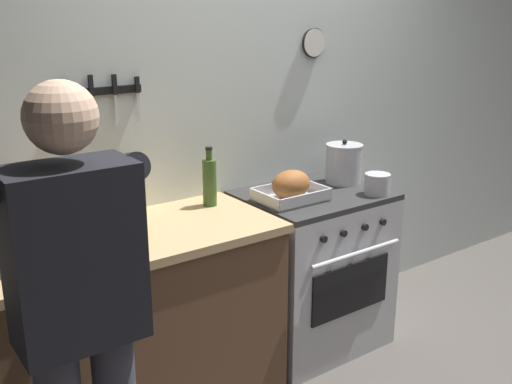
{
  "coord_description": "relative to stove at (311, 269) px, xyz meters",
  "views": [
    {
      "loc": [
        -1.81,
        -1.29,
        1.83
      ],
      "look_at": [
        -0.27,
        0.85,
        1.02
      ],
      "focal_mm": 41.05,
      "sensor_mm": 36.0,
      "label": 1
    }
  ],
  "objects": [
    {
      "name": "wall_back",
      "position": [
        -0.22,
        0.36,
        0.85
      ],
      "size": [
        6.0,
        0.13,
        2.6
      ],
      "color": "silver",
      "rests_on": "ground"
    },
    {
      "name": "counter_block",
      "position": [
        -1.43,
        0.0,
        0.01
      ],
      "size": [
        2.03,
        0.65,
        0.9
      ],
      "color": "brown",
      "rests_on": "ground"
    },
    {
      "name": "stove",
      "position": [
        0.0,
        0.0,
        0.0
      ],
      "size": [
        0.76,
        0.67,
        0.9
      ],
      "color": "#BCBCC1",
      "rests_on": "ground"
    },
    {
      "name": "person_cook",
      "position": [
        -1.53,
        -0.64,
        0.5
      ],
      "size": [
        0.51,
        0.63,
        1.66
      ],
      "rotation": [
        0.0,
        0.0,
        1.35
      ],
      "color": "#383842",
      "rests_on": "ground"
    },
    {
      "name": "roasting_pan",
      "position": [
        -0.19,
        -0.03,
        0.52
      ],
      "size": [
        0.35,
        0.26,
        0.16
      ],
      "color": "#B7B7BC",
      "rests_on": "stove"
    },
    {
      "name": "stock_pot",
      "position": [
        0.28,
        0.06,
        0.56
      ],
      "size": [
        0.21,
        0.21,
        0.25
      ],
      "color": "#B7B7BC",
      "rests_on": "stove"
    },
    {
      "name": "saucepan",
      "position": [
        0.26,
        -0.22,
        0.51
      ],
      "size": [
        0.14,
        0.14,
        0.11
      ],
      "color": "#B7B7BC",
      "rests_on": "stove"
    },
    {
      "name": "cutting_board",
      "position": [
        -1.47,
        -0.04,
        0.46
      ],
      "size": [
        0.36,
        0.24,
        0.02
      ],
      "primitive_type": "cube",
      "color": "tan",
      "rests_on": "counter_block"
    },
    {
      "name": "bottle_wine_red",
      "position": [
        -1.54,
        0.19,
        0.59
      ],
      "size": [
        0.08,
        0.08,
        0.32
      ],
      "color": "#47141E",
      "rests_on": "counter_block"
    },
    {
      "name": "bottle_vinegar",
      "position": [
        -1.06,
        0.06,
        0.54
      ],
      "size": [
        0.06,
        0.06,
        0.23
      ],
      "color": "#997F4C",
      "rests_on": "counter_block"
    },
    {
      "name": "bottle_cooking_oil",
      "position": [
        -0.92,
        0.25,
        0.56
      ],
      "size": [
        0.07,
        0.07,
        0.26
      ],
      "color": "gold",
      "rests_on": "counter_block"
    },
    {
      "name": "bottle_olive_oil",
      "position": [
        -0.57,
        0.14,
        0.58
      ],
      "size": [
        0.07,
        0.07,
        0.3
      ],
      "color": "#385623",
      "rests_on": "counter_block"
    },
    {
      "name": "bottle_hot_sauce",
      "position": [
        -1.37,
        0.06,
        0.52
      ],
      "size": [
        0.05,
        0.05,
        0.16
      ],
      "color": "red",
      "rests_on": "counter_block"
    }
  ]
}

